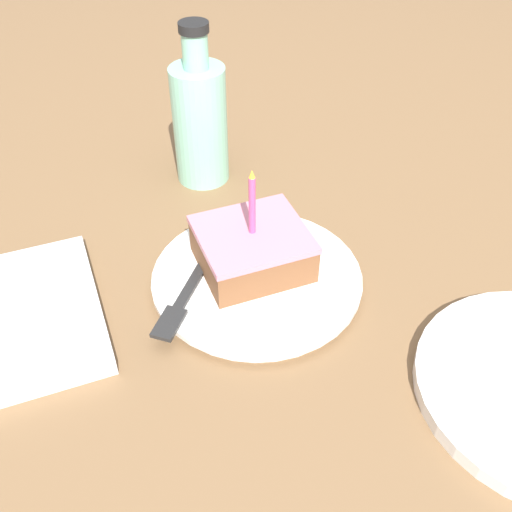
{
  "coord_description": "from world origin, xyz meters",
  "views": [
    {
      "loc": [
        0.47,
        -0.17,
        0.49
      ],
      "look_at": [
        -0.0,
        0.01,
        0.04
      ],
      "focal_mm": 42.0,
      "sensor_mm": 36.0,
      "label": 1
    }
  ],
  "objects_px": {
    "bottle": "(200,120)",
    "marble_board": "(14,320)",
    "plate": "(256,277)",
    "fork": "(190,287)",
    "cake_slice": "(252,248)"
  },
  "relations": [
    {
      "from": "fork",
      "to": "marble_board",
      "type": "distance_m",
      "value": 0.19
    },
    {
      "from": "plate",
      "to": "bottle",
      "type": "height_order",
      "value": "bottle"
    },
    {
      "from": "fork",
      "to": "marble_board",
      "type": "bearing_deg",
      "value": -99.23
    },
    {
      "from": "plate",
      "to": "cake_slice",
      "type": "relative_size",
      "value": 1.85
    },
    {
      "from": "cake_slice",
      "to": "bottle",
      "type": "relative_size",
      "value": 0.59
    },
    {
      "from": "bottle",
      "to": "cake_slice",
      "type": "bearing_deg",
      "value": -2.55
    },
    {
      "from": "cake_slice",
      "to": "fork",
      "type": "height_order",
      "value": "cake_slice"
    },
    {
      "from": "cake_slice",
      "to": "plate",
      "type": "bearing_deg",
      "value": -3.33
    },
    {
      "from": "plate",
      "to": "bottle",
      "type": "relative_size",
      "value": 1.09
    },
    {
      "from": "plate",
      "to": "fork",
      "type": "distance_m",
      "value": 0.08
    },
    {
      "from": "marble_board",
      "to": "bottle",
      "type": "bearing_deg",
      "value": 126.22
    },
    {
      "from": "plate",
      "to": "marble_board",
      "type": "distance_m",
      "value": 0.27
    },
    {
      "from": "bottle",
      "to": "plate",
      "type": "bearing_deg",
      "value": -2.59
    },
    {
      "from": "plate",
      "to": "fork",
      "type": "height_order",
      "value": "fork"
    },
    {
      "from": "bottle",
      "to": "marble_board",
      "type": "relative_size",
      "value": 1.06
    }
  ]
}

